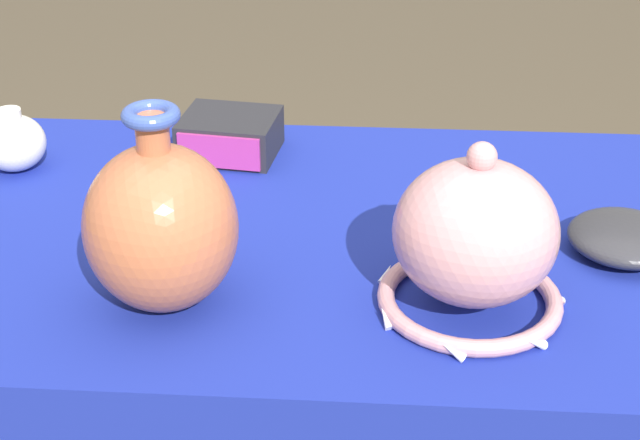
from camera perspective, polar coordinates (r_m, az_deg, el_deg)
display_table at (r=1.43m, az=-0.52°, el=-3.22°), size 1.34×0.75×0.72m
vase_tall_bulbous at (r=1.21m, az=-9.25°, el=-0.35°), size 0.19×0.19×0.26m
vase_dome_bell at (r=1.20m, az=8.98°, el=-1.23°), size 0.24×0.25×0.23m
mosaic_tile_box at (r=1.62m, az=-5.27°, el=4.92°), size 0.17×0.15×0.07m
bowl_shallow_charcoal at (r=1.40m, az=17.29°, el=-0.97°), size 0.15×0.15×0.05m
jar_round_ivory at (r=1.64m, az=-17.42°, el=4.34°), size 0.10×0.10×0.10m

